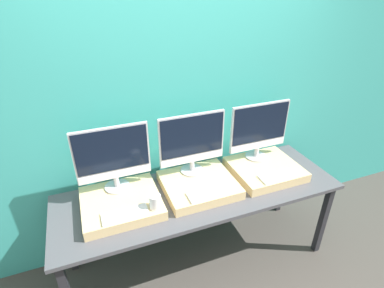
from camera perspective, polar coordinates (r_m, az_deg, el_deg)
name	(u,v)px	position (r m, az deg, el deg)	size (l,w,h in m)	color
wall_back	(181,105)	(2.41, -2.19, 7.42)	(8.00, 0.04, 2.60)	teal
workbench	(200,197)	(2.38, 1.54, -10.11)	(2.18, 0.71, 0.75)	#47474C
wooden_riser_left	(121,203)	(2.22, -13.31, -10.89)	(0.54, 0.50, 0.07)	#D6B77F
monitor_left	(113,156)	(2.16, -14.85, -2.28)	(0.52, 0.18, 0.49)	#B2B2B7
keyboard_left	(125,214)	(2.06, -12.62, -12.93)	(0.30, 0.12, 0.01)	silver
mug	(155,202)	(2.05, -7.03, -10.84)	(0.08, 0.08, 0.10)	white
wooden_riser_center	(199,185)	(2.33, 1.32, -7.76)	(0.54, 0.50, 0.07)	#D6B77F
monitor_center	(192,142)	(2.28, 0.02, 0.47)	(0.52, 0.18, 0.49)	#B2B2B7
keyboard_center	(208,194)	(2.18, 3.13, -9.40)	(0.30, 0.12, 0.01)	silver
wooden_riser_right	(265,169)	(2.58, 13.68, -4.67)	(0.54, 0.50, 0.07)	#D6B77F
monitor_right	(259,129)	(2.53, 12.69, 2.79)	(0.52, 0.18, 0.49)	#B2B2B7
keyboard_right	(278,176)	(2.44, 16.07, -5.90)	(0.30, 0.12, 0.01)	silver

